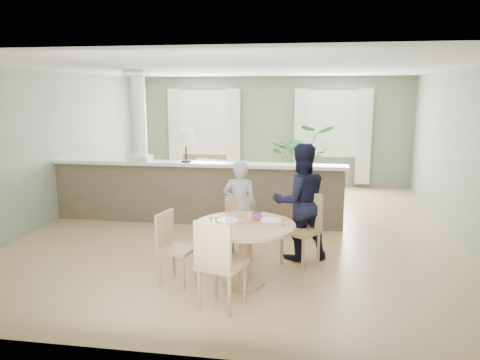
% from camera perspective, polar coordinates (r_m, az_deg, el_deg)
% --- Properties ---
extents(ground, '(8.00, 8.00, 0.00)m').
position_cam_1_polar(ground, '(8.14, 0.40, -5.92)').
color(ground, tan).
rests_on(ground, ground).
extents(room_shell, '(7.02, 8.02, 2.71)m').
position_cam_1_polar(room_shell, '(8.44, 0.87, 7.19)').
color(room_shell, gray).
rests_on(room_shell, ground).
extents(pony_wall, '(5.32, 0.38, 2.70)m').
position_cam_1_polar(pony_wall, '(8.36, -6.08, -0.54)').
color(pony_wall, brown).
rests_on(pony_wall, ground).
extents(sofa, '(3.23, 1.90, 0.88)m').
position_cam_1_polar(sofa, '(9.52, -0.45, -0.71)').
color(sofa, '#8D6C4D').
rests_on(sofa, ground).
extents(houseplant, '(1.74, 1.61, 1.63)m').
position_cam_1_polar(houseplant, '(10.67, 7.47, 2.47)').
color(houseplant, '#2E6829').
rests_on(houseplant, ground).
extents(dining_table, '(1.25, 1.25, 0.85)m').
position_cam_1_polar(dining_table, '(5.76, 0.59, -6.83)').
color(dining_table, tan).
rests_on(dining_table, ground).
extents(chair_far_boy, '(0.47, 0.47, 0.86)m').
position_cam_1_polar(chair_far_boy, '(6.70, -0.22, -5.41)').
color(chair_far_boy, tan).
rests_on(chair_far_boy, ground).
extents(chair_far_man, '(0.61, 0.61, 0.98)m').
position_cam_1_polar(chair_far_man, '(6.48, 7.80, -5.47)').
color(chair_far_man, tan).
rests_on(chair_far_man, ground).
extents(chair_near, '(0.57, 0.57, 1.01)m').
position_cam_1_polar(chair_near, '(5.08, -2.65, -9.81)').
color(chair_near, tan).
rests_on(chair_near, ground).
extents(chair_side, '(0.48, 0.48, 0.88)m').
position_cam_1_polar(chair_side, '(5.87, -8.20, -7.72)').
color(chair_side, tan).
rests_on(chair_side, ground).
extents(child_person, '(0.51, 0.35, 1.37)m').
position_cam_1_polar(child_person, '(6.79, -0.03, -3.31)').
color(child_person, '#96979B').
rests_on(child_person, ground).
extents(man_person, '(0.96, 0.86, 1.64)m').
position_cam_1_polar(man_person, '(6.59, 7.37, -2.64)').
color(man_person, black).
rests_on(man_person, ground).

